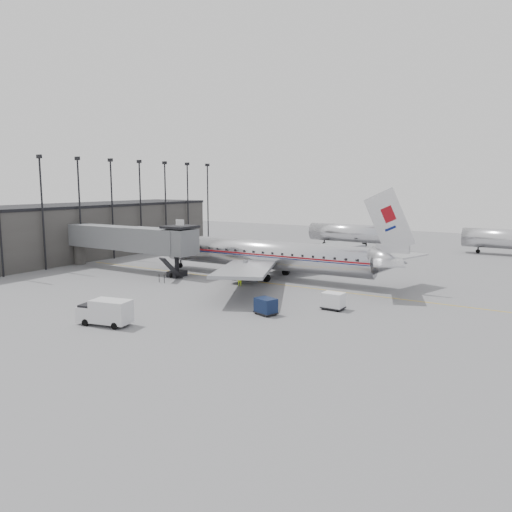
{
  "coord_description": "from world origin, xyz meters",
  "views": [
    {
      "loc": [
        31.38,
        -43.27,
        11.56
      ],
      "look_at": [
        1.3,
        5.23,
        3.2
      ],
      "focal_mm": 35.0,
      "sensor_mm": 36.0,
      "label": 1
    }
  ],
  "objects_px": {
    "service_van": "(105,312)",
    "ramp_worker": "(240,279)",
    "baggage_cart_navy": "(266,306)",
    "airliner": "(268,255)",
    "baggage_cart_white": "(333,301)"
  },
  "relations": [
    {
      "from": "service_van",
      "to": "ramp_worker",
      "type": "relative_size",
      "value": 2.91
    },
    {
      "from": "baggage_cart_navy",
      "to": "ramp_worker",
      "type": "bearing_deg",
      "value": 152.42
    },
    {
      "from": "service_van",
      "to": "ramp_worker",
      "type": "xyz_separation_m",
      "value": [
        0.6,
        19.01,
        -0.3
      ]
    },
    {
      "from": "airliner",
      "to": "ramp_worker",
      "type": "distance_m",
      "value": 6.33
    },
    {
      "from": "airliner",
      "to": "ramp_worker",
      "type": "height_order",
      "value": "airliner"
    },
    {
      "from": "airliner",
      "to": "service_van",
      "type": "bearing_deg",
      "value": -92.68
    },
    {
      "from": "service_van",
      "to": "baggage_cart_navy",
      "type": "relative_size",
      "value": 2.14
    },
    {
      "from": "airliner",
      "to": "baggage_cart_white",
      "type": "xyz_separation_m",
      "value": [
        13.09,
        -10.4,
        -1.98
      ]
    },
    {
      "from": "service_van",
      "to": "ramp_worker",
      "type": "height_order",
      "value": "service_van"
    },
    {
      "from": "baggage_cart_navy",
      "to": "ramp_worker",
      "type": "distance_m",
      "value": 12.85
    },
    {
      "from": "baggage_cart_white",
      "to": "ramp_worker",
      "type": "height_order",
      "value": "ramp_worker"
    },
    {
      "from": "airliner",
      "to": "service_van",
      "type": "height_order",
      "value": "airliner"
    },
    {
      "from": "baggage_cart_white",
      "to": "ramp_worker",
      "type": "relative_size",
      "value": 1.24
    },
    {
      "from": "airliner",
      "to": "service_van",
      "type": "xyz_separation_m",
      "value": [
        -0.8,
        -25.02,
        -1.69
      ]
    },
    {
      "from": "baggage_cart_navy",
      "to": "baggage_cart_white",
      "type": "xyz_separation_m",
      "value": [
        4.36,
        4.85,
        0.05
      ]
    }
  ]
}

